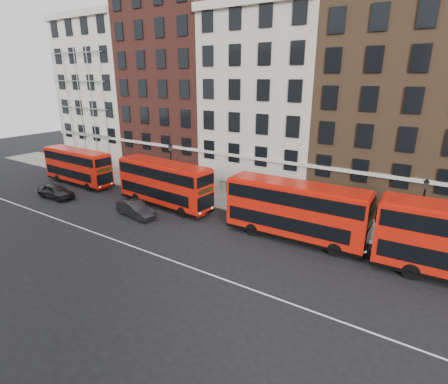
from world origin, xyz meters
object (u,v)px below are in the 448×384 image
Objects in this scene: bus_c at (295,210)px; car_rear at (56,191)px; bus_b at (164,183)px; bus_a at (78,166)px; car_front at (136,209)px.

bus_c reaches higher than car_rear.
car_rear is (-11.08, -4.47, -1.61)m from bus_b.
bus_b is at bearing 1.53° from bus_a.
bus_b is (13.48, 0.00, 0.16)m from bus_a.
car_rear is at bearing -153.75° from bus_b.
bus_a is 0.90× the size of bus_c.
bus_c is 2.47× the size of car_rear.
bus_b reaches higher than bus_a.
bus_b is 3.86m from car_front.
bus_a is 2.32× the size of car_front.
bus_b reaches higher than car_front.
bus_a is at bearing 178.46° from bus_c.
car_rear is 1.04× the size of car_front.
car_rear is at bearing -171.18° from bus_c.
bus_c is at bearing 4.27° from bus_b.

